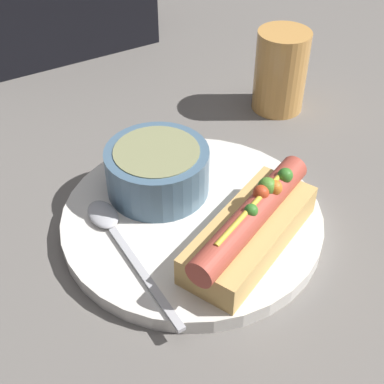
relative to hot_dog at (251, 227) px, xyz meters
name	(u,v)px	position (x,y,z in m)	size (l,w,h in m)	color
ground_plane	(192,225)	(-0.02, 0.06, -0.04)	(4.00, 4.00, 0.00)	slate
dinner_plate	(192,219)	(-0.02, 0.06, -0.03)	(0.26, 0.26, 0.02)	white
hot_dog	(251,227)	(0.00, 0.00, 0.00)	(0.16, 0.12, 0.06)	#DBAD60
soup_bowl	(157,168)	(-0.04, 0.11, 0.00)	(0.10, 0.10, 0.05)	slate
spoon	(113,229)	(-0.10, 0.08, -0.02)	(0.03, 0.17, 0.01)	#B7B7BC
drinking_glass	(281,71)	(0.18, 0.20, 0.01)	(0.07, 0.07, 0.10)	#D8994C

